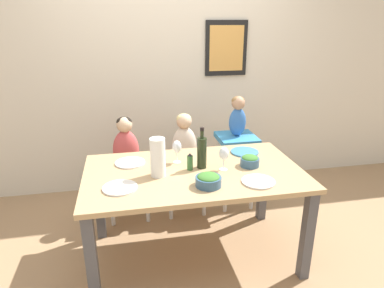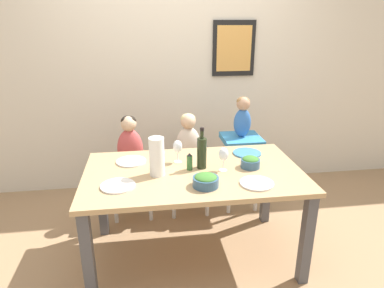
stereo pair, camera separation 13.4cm
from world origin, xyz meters
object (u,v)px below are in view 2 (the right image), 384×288
object	(u,v)px
chair_far_left	(132,176)
chair_right_highchair	(241,152)
person_child_center	(188,140)
person_baby_right	(243,115)
wine_bottle	(202,152)
person_child_left	(130,143)
salad_bowl_small	(250,162)
salad_bowl_large	(206,180)
dinner_plate_back_right	(247,153)
dinner_plate_back_left	(131,161)
wine_glass_near	(224,155)
wine_glass_far	(178,147)
paper_towel_roll	(157,157)
chair_far_center	(188,172)
dinner_plate_front_right	(257,183)
dinner_plate_front_left	(118,186)

from	to	relation	value
chair_far_left	chair_right_highchair	size ratio (longest dim) A/B	0.63
chair_far_left	person_child_center	bearing A→B (deg)	0.09
person_baby_right	wine_bottle	xyz separation A→B (m)	(-0.49, -0.66, -0.08)
person_child_left	salad_bowl_small	size ratio (longest dim) A/B	3.57
salad_bowl_large	chair_far_left	bearing A→B (deg)	118.40
person_child_left	dinner_plate_back_right	world-z (taller)	person_child_left
salad_bowl_large	salad_bowl_small	xyz separation A→B (m)	(0.38, 0.26, 0.00)
person_baby_right	dinner_plate_back_left	size ratio (longest dim) A/B	1.66
chair_right_highchair	person_child_center	world-z (taller)	person_child_center
salad_bowl_large	dinner_plate_back_left	bearing A→B (deg)	136.00
wine_bottle	dinner_plate_back_left	xyz separation A→B (m)	(-0.52, 0.18, -0.12)
person_child_left	wine_glass_near	distance (m)	1.01
wine_glass_near	salad_bowl_small	bearing A→B (deg)	7.70
wine_glass_far	salad_bowl_large	bearing A→B (deg)	-71.89
chair_far_left	dinner_plate_back_left	world-z (taller)	dinner_plate_back_left
person_baby_right	dinner_plate_back_left	world-z (taller)	person_baby_right
person_child_left	paper_towel_roll	bearing A→B (deg)	-73.86
paper_towel_roll	dinner_plate_back_right	size ratio (longest dim) A/B	1.21
person_child_center	dinner_plate_back_right	world-z (taller)	person_child_center
chair_right_highchair	wine_glass_near	size ratio (longest dim) A/B	4.12
wine_glass_far	salad_bowl_large	size ratio (longest dim) A/B	1.02
person_child_center	dinner_plate_back_left	world-z (taller)	person_child_center
chair_far_center	salad_bowl_small	xyz separation A→B (m)	(0.37, -0.70, 0.38)
chair_far_left	wine_bottle	bearing A→B (deg)	-50.69
chair_right_highchair	wine_glass_far	xyz separation A→B (m)	(-0.65, -0.53, 0.28)
chair_far_left	dinner_plate_front_right	xyz separation A→B (m)	(0.86, -0.97, 0.35)
paper_towel_roll	dinner_plate_front_left	size ratio (longest dim) A/B	1.21
person_child_left	dinner_plate_front_left	distance (m)	0.88
wine_glass_near	wine_glass_far	world-z (taller)	same
salad_bowl_large	paper_towel_roll	bearing A→B (deg)	144.09
chair_far_left	dinner_plate_front_left	xyz separation A→B (m)	(-0.05, -0.88, 0.35)
wine_glass_far	dinner_plate_back_right	world-z (taller)	wine_glass_far
chair_far_left	salad_bowl_large	size ratio (longest dim) A/B	2.66
chair_right_highchair	wine_glass_far	bearing A→B (deg)	-140.96
person_child_left	wine_bottle	world-z (taller)	wine_bottle
chair_far_left	person_child_center	xyz separation A→B (m)	(0.53, 0.00, 0.32)
salad_bowl_large	dinner_plate_front_right	xyz separation A→B (m)	(0.34, -0.02, -0.04)
salad_bowl_small	dinner_plate_back_left	xyz separation A→B (m)	(-0.87, 0.22, -0.04)
chair_far_left	dinner_plate_front_right	world-z (taller)	dinner_plate_front_right
chair_far_center	paper_towel_roll	xyz separation A→B (m)	(-0.31, -0.74, 0.48)
chair_far_left	person_child_center	distance (m)	0.62
chair_right_highchair	dinner_plate_back_right	size ratio (longest dim) A/B	3.19
dinner_plate_front_left	dinner_plate_front_right	xyz separation A→B (m)	(0.91, -0.09, 0.00)
person_baby_right	salad_bowl_large	distance (m)	1.10
person_child_center	wine_bottle	world-z (taller)	wine_bottle
dinner_plate_front_right	salad_bowl_large	bearing A→B (deg)	177.08
dinner_plate_back_right	person_baby_right	bearing A→B (deg)	79.74
paper_towel_roll	dinner_plate_back_right	distance (m)	0.81
wine_bottle	salad_bowl_large	size ratio (longest dim) A/B	1.79
chair_right_highchair	dinner_plate_back_left	bearing A→B (deg)	-154.44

